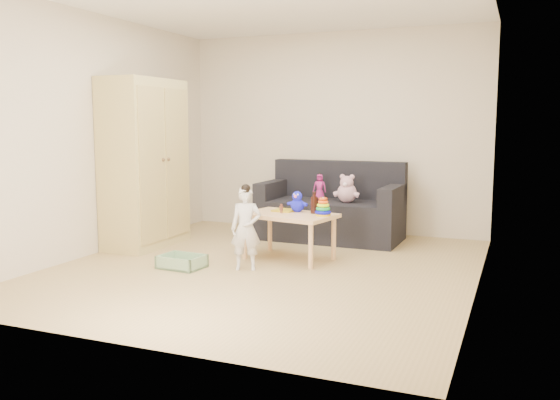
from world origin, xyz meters
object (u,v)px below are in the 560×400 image
at_px(sofa, 330,220).
at_px(toddler, 246,229).
at_px(play_table, 289,236).
at_px(wardrobe, 145,164).

height_order(sofa, toddler, toddler).
xyz_separation_m(play_table, toddler, (-0.23, -0.57, 0.15)).
distance_m(wardrobe, toddler, 1.78).
relative_size(play_table, toddler, 1.17).
distance_m(sofa, toddler, 1.80).
bearing_deg(wardrobe, play_table, -1.19).
height_order(wardrobe, play_table, wardrobe).
bearing_deg(play_table, wardrobe, 178.81).
bearing_deg(play_table, sofa, 86.47).
bearing_deg(toddler, sofa, 59.30).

